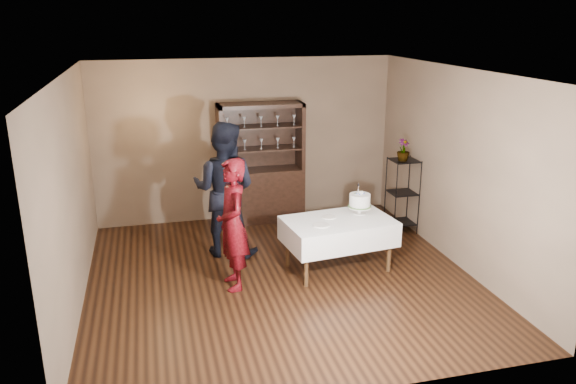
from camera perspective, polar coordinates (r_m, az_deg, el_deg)
name	(u,v)px	position (r m, az deg, el deg)	size (l,w,h in m)	color
floor	(281,278)	(7.58, -0.73, -8.70)	(5.00, 5.00, 0.00)	black
ceiling	(280,72)	(6.83, -0.82, 12.06)	(5.00, 5.00, 0.00)	white
back_wall	(246,140)	(9.47, -4.29, 5.27)	(5.00, 0.02, 2.70)	brown
wall_left	(71,196)	(6.98, -21.17, -0.36)	(0.02, 5.00, 2.70)	brown
wall_right	(458,168)	(8.02, 16.89, 2.31)	(0.02, 5.00, 2.70)	brown
china_hutch	(261,183)	(9.44, -2.74, 0.96)	(1.40, 0.48, 2.00)	black
plant_etagere	(402,193)	(9.12, 11.53, -0.06)	(0.42, 0.42, 1.20)	black
cake_table	(338,231)	(7.66, 5.13, -4.02)	(1.54, 1.06, 0.72)	white
woman	(233,225)	(7.07, -5.65, -3.31)	(0.62, 0.41, 1.70)	#360408
man	(224,189)	(8.06, -6.48, 0.28)	(0.95, 0.74, 1.95)	black
cake	(360,201)	(7.81, 7.30, -0.95)	(0.36, 0.36, 0.45)	silver
plate_near	(321,225)	(7.37, 3.38, -3.37)	(0.22, 0.22, 0.01)	silver
plate_far	(329,217)	(7.67, 4.17, -2.55)	(0.19, 0.19, 0.01)	silver
potted_plant	(403,150)	(8.88, 11.63, 4.21)	(0.19, 0.19, 0.35)	#497135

